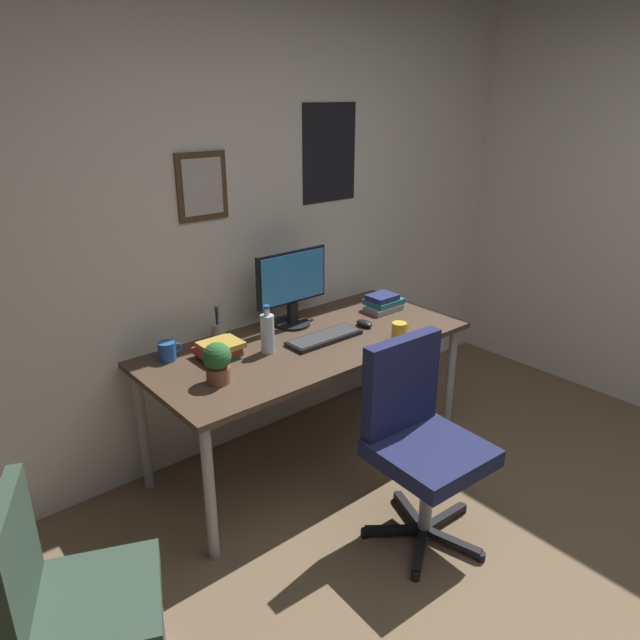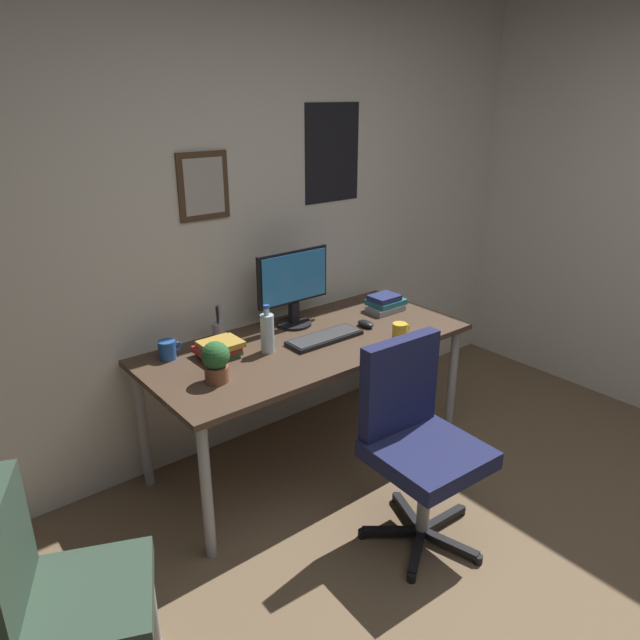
{
  "view_description": "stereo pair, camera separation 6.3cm",
  "coord_description": "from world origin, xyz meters",
  "px_view_note": "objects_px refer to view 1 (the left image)",
  "views": [
    {
      "loc": [
        -1.75,
        -0.57,
        1.96
      ],
      "look_at": [
        0.05,
        1.57,
        0.88
      ],
      "focal_mm": 32.95,
      "sensor_mm": 36.0,
      "label": 1
    },
    {
      "loc": [
        -1.7,
        -0.61,
        1.96
      ],
      "look_at": [
        0.05,
        1.57,
        0.88
      ],
      "focal_mm": 32.95,
      "sensor_mm": 36.0,
      "label": 2
    }
  ],
  "objects_px": {
    "office_chair": "(418,433)",
    "book_stack_right": "(219,349)",
    "pen_cup": "(218,331)",
    "book_stack_left": "(383,303)",
    "side_chair": "(68,595)",
    "water_bottle": "(267,333)",
    "computer_mouse": "(364,323)",
    "coffee_mug_far": "(399,331)",
    "potted_plant": "(217,361)",
    "coffee_mug_near": "(167,351)",
    "monitor": "(292,285)",
    "keyboard": "(324,338)"
  },
  "relations": [
    {
      "from": "computer_mouse",
      "to": "book_stack_right",
      "type": "bearing_deg",
      "value": 168.29
    },
    {
      "from": "coffee_mug_far",
      "to": "book_stack_left",
      "type": "distance_m",
      "value": 0.46
    },
    {
      "from": "water_bottle",
      "to": "book_stack_left",
      "type": "distance_m",
      "value": 0.9
    },
    {
      "from": "office_chair",
      "to": "keyboard",
      "type": "relative_size",
      "value": 2.21
    },
    {
      "from": "keyboard",
      "to": "office_chair",
      "type": "bearing_deg",
      "value": -95.27
    },
    {
      "from": "computer_mouse",
      "to": "pen_cup",
      "type": "bearing_deg",
      "value": 154.22
    },
    {
      "from": "pen_cup",
      "to": "book_stack_left",
      "type": "height_order",
      "value": "pen_cup"
    },
    {
      "from": "coffee_mug_far",
      "to": "book_stack_right",
      "type": "distance_m",
      "value": 0.95
    },
    {
      "from": "water_bottle",
      "to": "book_stack_left",
      "type": "height_order",
      "value": "water_bottle"
    },
    {
      "from": "side_chair",
      "to": "potted_plant",
      "type": "xyz_separation_m",
      "value": [
        0.9,
        0.56,
        0.33
      ]
    },
    {
      "from": "book_stack_right",
      "to": "monitor",
      "type": "bearing_deg",
      "value": 11.11
    },
    {
      "from": "monitor",
      "to": "book_stack_right",
      "type": "height_order",
      "value": "monitor"
    },
    {
      "from": "pen_cup",
      "to": "coffee_mug_near",
      "type": "bearing_deg",
      "value": -170.99
    },
    {
      "from": "side_chair",
      "to": "book_stack_right",
      "type": "bearing_deg",
      "value": 37.42
    },
    {
      "from": "keyboard",
      "to": "book_stack_left",
      "type": "distance_m",
      "value": 0.59
    },
    {
      "from": "monitor",
      "to": "coffee_mug_far",
      "type": "height_order",
      "value": "monitor"
    },
    {
      "from": "computer_mouse",
      "to": "book_stack_left",
      "type": "bearing_deg",
      "value": 23.49
    },
    {
      "from": "monitor",
      "to": "computer_mouse",
      "type": "xyz_separation_m",
      "value": [
        0.3,
        -0.28,
        -0.22
      ]
    },
    {
      "from": "computer_mouse",
      "to": "coffee_mug_near",
      "type": "height_order",
      "value": "coffee_mug_near"
    },
    {
      "from": "coffee_mug_near",
      "to": "book_stack_right",
      "type": "xyz_separation_m",
      "value": [
        0.21,
        -0.13,
        -0.01
      ]
    },
    {
      "from": "office_chair",
      "to": "potted_plant",
      "type": "xyz_separation_m",
      "value": [
        -0.62,
        0.67,
        0.3
      ]
    },
    {
      "from": "monitor",
      "to": "office_chair",
      "type": "bearing_deg",
      "value": -94.01
    },
    {
      "from": "computer_mouse",
      "to": "side_chair",
      "type": "bearing_deg",
      "value": -161.69
    },
    {
      "from": "book_stack_right",
      "to": "book_stack_left",
      "type": "bearing_deg",
      "value": -2.84
    },
    {
      "from": "computer_mouse",
      "to": "potted_plant",
      "type": "distance_m",
      "value": 1.0
    },
    {
      "from": "office_chair",
      "to": "potted_plant",
      "type": "height_order",
      "value": "office_chair"
    },
    {
      "from": "computer_mouse",
      "to": "book_stack_right",
      "type": "height_order",
      "value": "book_stack_right"
    },
    {
      "from": "book_stack_left",
      "to": "book_stack_right",
      "type": "height_order",
      "value": "book_stack_left"
    },
    {
      "from": "coffee_mug_near",
      "to": "office_chair",
      "type": "bearing_deg",
      "value": -56.52
    },
    {
      "from": "water_bottle",
      "to": "side_chair",
      "type": "bearing_deg",
      "value": -151.41
    },
    {
      "from": "computer_mouse",
      "to": "coffee_mug_far",
      "type": "xyz_separation_m",
      "value": [
        0.01,
        -0.26,
        0.03
      ]
    },
    {
      "from": "office_chair",
      "to": "book_stack_right",
      "type": "height_order",
      "value": "office_chair"
    },
    {
      "from": "water_bottle",
      "to": "potted_plant",
      "type": "distance_m",
      "value": 0.39
    },
    {
      "from": "water_bottle",
      "to": "coffee_mug_far",
      "type": "bearing_deg",
      "value": -26.83
    },
    {
      "from": "book_stack_left",
      "to": "monitor",
      "type": "bearing_deg",
      "value": 164.11
    },
    {
      "from": "computer_mouse",
      "to": "book_stack_right",
      "type": "distance_m",
      "value": 0.86
    },
    {
      "from": "computer_mouse",
      "to": "water_bottle",
      "type": "distance_m",
      "value": 0.63
    },
    {
      "from": "coffee_mug_near",
      "to": "coffee_mug_far",
      "type": "relative_size",
      "value": 1.06
    },
    {
      "from": "pen_cup",
      "to": "book_stack_left",
      "type": "relative_size",
      "value": 0.84
    },
    {
      "from": "potted_plant",
      "to": "side_chair",
      "type": "bearing_deg",
      "value": -147.97
    },
    {
      "from": "computer_mouse",
      "to": "office_chair",
      "type": "bearing_deg",
      "value": -116.6
    },
    {
      "from": "pen_cup",
      "to": "book_stack_right",
      "type": "height_order",
      "value": "pen_cup"
    },
    {
      "from": "potted_plant",
      "to": "office_chair",
      "type": "bearing_deg",
      "value": -47.14
    },
    {
      "from": "book_stack_left",
      "to": "coffee_mug_far",
      "type": "bearing_deg",
      "value": -125.23
    },
    {
      "from": "monitor",
      "to": "potted_plant",
      "type": "xyz_separation_m",
      "value": [
        -0.69,
        -0.35,
        -0.13
      ]
    },
    {
      "from": "office_chair",
      "to": "coffee_mug_far",
      "type": "bearing_deg",
      "value": 51.76
    },
    {
      "from": "keyboard",
      "to": "side_chair",
      "type": "bearing_deg",
      "value": -158.54
    },
    {
      "from": "coffee_mug_far",
      "to": "office_chair",
      "type": "bearing_deg",
      "value": -128.24
    },
    {
      "from": "side_chair",
      "to": "water_bottle",
      "type": "distance_m",
      "value": 1.48
    },
    {
      "from": "office_chair",
      "to": "coffee_mug_far",
      "type": "xyz_separation_m",
      "value": [
        0.38,
        0.48,
        0.25
      ]
    }
  ]
}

